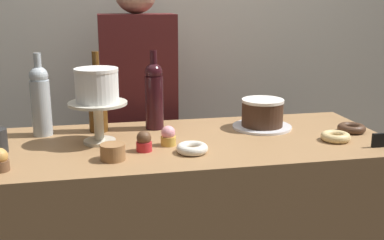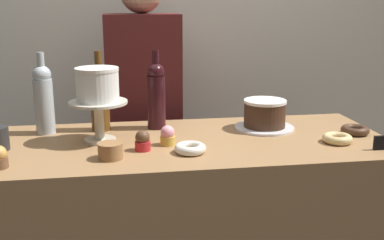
{
  "view_description": "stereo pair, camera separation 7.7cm",
  "coord_description": "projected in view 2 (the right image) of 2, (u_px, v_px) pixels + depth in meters",
  "views": [
    {
      "loc": [
        -0.34,
        -1.68,
        1.46
      ],
      "look_at": [
        0.0,
        0.0,
        1.02
      ],
      "focal_mm": 43.8,
      "sensor_mm": 36.0,
      "label": 1
    },
    {
      "loc": [
        -0.27,
        -1.69,
        1.46
      ],
      "look_at": [
        0.0,
        0.0,
        1.02
      ],
      "focal_mm": 43.8,
      "sensor_mm": 36.0,
      "label": 2
    }
  ],
  "objects": [
    {
      "name": "back_wall",
      "position": [
        167.0,
        31.0,
        2.56
      ],
      "size": [
        6.0,
        0.05,
        2.6
      ],
      "color": "beige",
      "rests_on": "ground_plane"
    },
    {
      "name": "cake_stand_pedestal",
      "position": [
        99.0,
        114.0,
        1.75
      ],
      "size": [
        0.22,
        0.22,
        0.16
      ],
      "color": "beige",
      "rests_on": "display_counter"
    },
    {
      "name": "white_layer_cake",
      "position": [
        97.0,
        84.0,
        1.72
      ],
      "size": [
        0.16,
        0.16,
        0.12
      ],
      "color": "white",
      "rests_on": "cake_stand_pedestal"
    },
    {
      "name": "silver_serving_platter",
      "position": [
        264.0,
        128.0,
        1.95
      ],
      "size": [
        0.25,
        0.25,
        0.01
      ],
      "color": "white",
      "rests_on": "display_counter"
    },
    {
      "name": "chocolate_round_cake",
      "position": [
        265.0,
        113.0,
        1.94
      ],
      "size": [
        0.17,
        0.17,
        0.11
      ],
      "color": "#3D2619",
      "rests_on": "silver_serving_platter"
    },
    {
      "name": "wine_bottle_amber",
      "position": [
        100.0,
        96.0,
        1.9
      ],
      "size": [
        0.08,
        0.08,
        0.33
      ],
      "color": "#5B3814",
      "rests_on": "display_counter"
    },
    {
      "name": "wine_bottle_clear",
      "position": [
        44.0,
        98.0,
        1.85
      ],
      "size": [
        0.08,
        0.08,
        0.33
      ],
      "color": "#B2BCC1",
      "rests_on": "display_counter"
    },
    {
      "name": "wine_bottle_dark_red",
      "position": [
        156.0,
        94.0,
        1.93
      ],
      "size": [
        0.08,
        0.08,
        0.33
      ],
      "color": "black",
      "rests_on": "display_counter"
    },
    {
      "name": "cupcake_strawberry",
      "position": [
        168.0,
        136.0,
        1.72
      ],
      "size": [
        0.06,
        0.06,
        0.07
      ],
      "color": "gold",
      "rests_on": "display_counter"
    },
    {
      "name": "cupcake_chocolate",
      "position": [
        143.0,
        141.0,
        1.66
      ],
      "size": [
        0.06,
        0.06,
        0.07
      ],
      "color": "red",
      "rests_on": "display_counter"
    },
    {
      "name": "donut_sugar",
      "position": [
        190.0,
        148.0,
        1.64
      ],
      "size": [
        0.11,
        0.11,
        0.03
      ],
      "color": "silver",
      "rests_on": "display_counter"
    },
    {
      "name": "donut_glazed",
      "position": [
        337.0,
        138.0,
        1.76
      ],
      "size": [
        0.11,
        0.11,
        0.03
      ],
      "color": "#E0C17F",
      "rests_on": "display_counter"
    },
    {
      "name": "donut_chocolate",
      "position": [
        355.0,
        130.0,
        1.87
      ],
      "size": [
        0.11,
        0.11,
        0.03
      ],
      "color": "#472D1E",
      "rests_on": "display_counter"
    },
    {
      "name": "cookie_stack",
      "position": [
        110.0,
        151.0,
        1.58
      ],
      "size": [
        0.08,
        0.08,
        0.05
      ],
      "color": "olive",
      "rests_on": "display_counter"
    },
    {
      "name": "price_sign_chalkboard",
      "position": [
        383.0,
        143.0,
        1.67
      ],
      "size": [
        0.07,
        0.01,
        0.05
      ],
      "color": "black",
      "rests_on": "display_counter"
    },
    {
      "name": "barista_figure",
      "position": [
        145.0,
        128.0,
        2.35
      ],
      "size": [
        0.36,
        0.22,
        1.6
      ],
      "color": "black",
      "rests_on": "ground_plane"
    }
  ]
}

